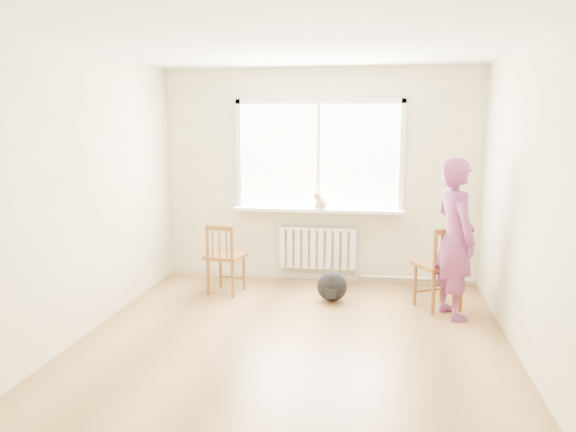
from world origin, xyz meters
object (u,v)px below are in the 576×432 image
at_px(chair_right, 441,268).
at_px(backpack, 332,287).
at_px(chair_left, 224,258).
at_px(cat, 321,201).
at_px(person, 455,239).

relative_size(chair_right, backpack, 2.70).
distance_m(chair_left, cat, 1.39).
bearing_deg(backpack, chair_right, -4.85).
relative_size(chair_left, backpack, 2.46).
distance_m(chair_left, chair_right, 2.49).
xyz_separation_m(chair_right, person, (0.10, -0.19, 0.37)).
xyz_separation_m(chair_left, backpack, (1.29, -0.10, -0.25)).
bearing_deg(chair_right, chair_left, -33.58).
distance_m(person, cat, 1.81).
distance_m(person, backpack, 1.48).
distance_m(chair_left, backpack, 1.32).
bearing_deg(backpack, person, -12.80).
bearing_deg(person, backpack, 56.40).
bearing_deg(chair_right, person, 89.06).
distance_m(cat, backpack, 1.15).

